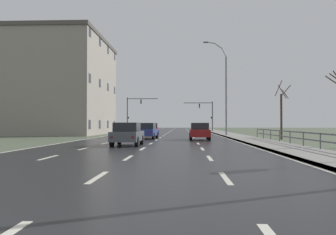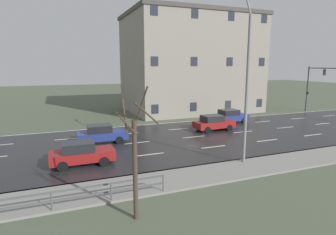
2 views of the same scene
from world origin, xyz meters
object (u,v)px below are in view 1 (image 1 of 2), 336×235
traffic_signal_left (133,109)px  car_near_right (147,131)px  traffic_signal_right (207,112)px  brick_building (59,86)px  street_lamp_midground (225,90)px  car_near_left (200,131)px  car_far_right (128,134)px  car_far_left (136,129)px  car_distant (151,129)px

traffic_signal_left → car_near_right: size_ratio=1.52×
traffic_signal_right → brick_building: brick_building is taller
traffic_signal_right → car_near_right: bearing=-104.6°
street_lamp_midground → traffic_signal_right: bearing=91.4°
traffic_signal_right → brick_building: (-22.12, -15.55, 3.08)m
traffic_signal_right → car_near_left: bearing=-95.2°
car_near_right → car_far_right: 10.34m
street_lamp_midground → car_far_left: size_ratio=2.73×
car_distant → brick_building: bearing=162.7°
car_far_right → car_far_left: size_ratio=0.98×
car_far_left → car_near_right: bearing=-81.1°
car_near_right → brick_building: 21.50m
car_far_left → street_lamp_midground: bearing=-33.5°
traffic_signal_right → car_near_right: size_ratio=1.34×
car_distant → brick_building: 15.33m
street_lamp_midground → car_distant: (-9.11, 3.21, -4.75)m
street_lamp_midground → car_near_left: (-3.52, -10.10, -4.75)m
car_near_left → car_far_right: (-5.29, -8.24, 0.00)m
traffic_signal_right → street_lamp_midground: bearing=-88.6°
traffic_signal_left → car_near_right: bearing=-79.3°
car_near_left → car_far_left: (-8.17, 16.99, 0.00)m
street_lamp_midground → car_near_right: street_lamp_midground is taller
car_near_left → car_near_right: bearing=157.9°
street_lamp_midground → car_near_right: bearing=-136.9°
car_far_left → car_distant: bearing=-57.9°
traffic_signal_left → car_near_right: (5.71, -30.30, -3.43)m
traffic_signal_right → car_distant: (-8.55, -19.37, -2.94)m
traffic_signal_right → car_distant: 21.38m
traffic_signal_right → car_near_right: traffic_signal_right is taller
car_near_left → car_far_right: 9.79m
traffic_signal_right → car_far_right: traffic_signal_right is taller
car_near_right → car_distant: 11.23m
car_far_left → brick_building: 12.54m
brick_building → traffic_signal_left: bearing=61.1°
car_far_right → car_distant: bearing=91.5°
car_far_left → car_distant: 4.49m
traffic_signal_left → car_far_left: 15.99m
car_near_left → brick_building: 26.41m
traffic_signal_left → car_far_left: size_ratio=1.53×
car_near_right → car_distant: same height
car_distant → car_near_right: bearing=-88.7°
car_far_right → car_distant: 21.56m
car_distant → car_near_left: bearing=-68.8°
street_lamp_midground → car_near_left: street_lamp_midground is taller
car_near_right → traffic_signal_right: bearing=78.5°
street_lamp_midground → car_far_right: size_ratio=2.77×
traffic_signal_left → car_near_left: bearing=-71.7°
car_near_right → car_near_left: 5.45m
traffic_signal_left → car_distant: bearing=-74.9°
car_distant → brick_building: size_ratio=0.23×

